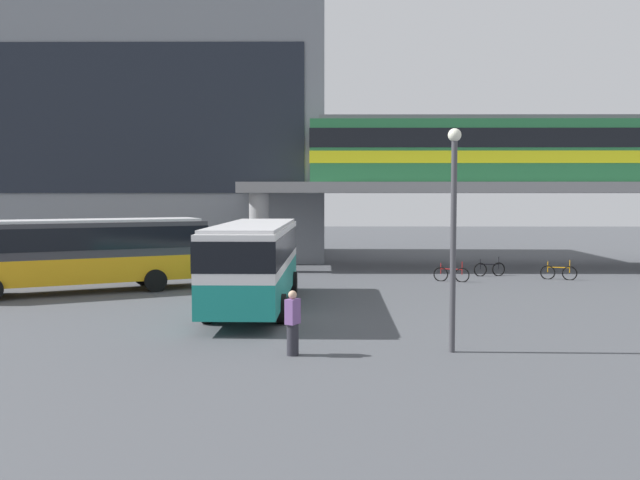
{
  "coord_description": "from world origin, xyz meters",
  "views": [
    {
      "loc": [
        1.78,
        -23.31,
        4.28
      ],
      "look_at": [
        1.58,
        8.29,
        2.2
      ],
      "focal_mm": 38.28,
      "sensor_mm": 36.0,
      "label": 1
    }
  ],
  "objects": [
    {
      "name": "ground_plane",
      "position": [
        0.0,
        10.0,
        0.0
      ],
      "size": [
        120.0,
        120.0,
        0.0
      ],
      "primitive_type": "plane",
      "color": "#47494F"
    },
    {
      "name": "station_building",
      "position": [
        -10.42,
        24.77,
        8.17
      ],
      "size": [
        24.41,
        12.37,
        16.34
      ],
      "color": "slate",
      "rests_on": "ground_plane"
    },
    {
      "name": "elevated_platform",
      "position": [
        13.51,
        16.96,
        4.35
      ],
      "size": [
        33.14,
        6.36,
        5.01
      ],
      "color": "gray",
      "rests_on": "ground_plane"
    },
    {
      "name": "train",
      "position": [
        13.78,
        16.96,
        6.98
      ],
      "size": [
        25.71,
        2.96,
        3.84
      ],
      "color": "#26723F",
      "rests_on": "elevated_platform"
    },
    {
      "name": "bus_main",
      "position": [
        -0.85,
        2.29,
        1.99
      ],
      "size": [
        2.89,
        11.08,
        3.22
      ],
      "color": "teal",
      "rests_on": "ground_plane"
    },
    {
      "name": "bus_secondary",
      "position": [
        -9.03,
        6.38,
        1.99
      ],
      "size": [
        11.02,
        7.18,
        3.22
      ],
      "color": "orange",
      "rests_on": "ground_plane"
    },
    {
      "name": "bicycle_orange",
      "position": [
        13.67,
        11.13,
        0.36
      ],
      "size": [
        1.7,
        0.67,
        1.04
      ],
      "color": "black",
      "rests_on": "ground_plane"
    },
    {
      "name": "bicycle_black",
      "position": [
        10.55,
        12.71,
        0.36
      ],
      "size": [
        1.76,
        0.46,
        1.04
      ],
      "color": "black",
      "rests_on": "ground_plane"
    },
    {
      "name": "bicycle_red",
      "position": [
        8.08,
        10.33,
        0.36
      ],
      "size": [
        1.7,
        0.67,
        1.04
      ],
      "color": "black",
      "rests_on": "ground_plane"
    },
    {
      "name": "pedestrian_by_bike_rack",
      "position": [
        0.93,
        -5.32,
        0.82
      ],
      "size": [
        0.43,
        0.48,
        1.75
      ],
      "color": "#26262D",
      "rests_on": "ground_plane"
    },
    {
      "name": "lamp_post",
      "position": [
        5.27,
        -4.92,
        3.6
      ],
      "size": [
        0.36,
        0.36,
        6.07
      ],
      "color": "#3F3F44",
      "rests_on": "ground_plane"
    }
  ]
}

